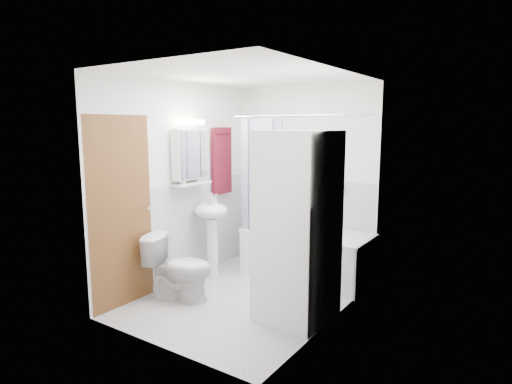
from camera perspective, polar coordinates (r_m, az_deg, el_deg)
The scene contains 20 objects.
floor at distance 4.90m, azimuth -1.10°, elevation -13.86°, with size 2.60×2.60×0.00m, color silver.
room_walls at distance 4.53m, azimuth -1.16°, elevation 3.74°, with size 2.60×2.60×2.60m.
wainscot at distance 4.93m, azimuth 0.84°, elevation -6.32°, with size 1.98×2.58×2.58m.
door at distance 4.82m, azimuth -14.27°, elevation -2.07°, with size 0.05×2.00×2.00m.
bathtub at distance 5.41m, azimuth 6.80°, elevation -8.00°, with size 1.56×0.74×0.60m.
tub_spout at distance 5.48m, azimuth 10.35°, elevation -1.54°, with size 0.04×0.04×0.12m, color silver.
curtain_rod at distance 4.90m, azimuth 5.49°, elevation 10.10°, with size 0.02×0.02×1.74m, color silver.
shower_curtain at distance 5.19m, azimuth 0.55°, elevation 1.77°, with size 0.55×0.02×1.45m.
sink at distance 5.34m, azimuth -5.97°, elevation -4.03°, with size 0.44×0.37×1.04m.
medicine_cabinet at distance 5.17m, azimuth -8.80°, elevation 5.15°, with size 0.13×0.50×0.71m.
shelf at distance 5.20m, azimuth -8.59°, elevation 1.12°, with size 0.18×0.54×0.03m, color silver.
shower_caddy at distance 5.41m, azimuth 10.86°, elevation 0.84°, with size 0.22×0.06×0.02m, color silver.
towel at distance 5.69m, azimuth -4.60°, elevation 4.31°, with size 0.07×0.37×0.89m.
washer_dryer at distance 4.16m, azimuth 5.46°, elevation -4.64°, with size 0.70×0.69×1.85m.
toilet at distance 4.80m, azimuth -10.20°, elevation -9.93°, with size 0.41×0.73×0.71m, color white.
soap_pump at distance 5.23m, azimuth -5.96°, elevation -1.55°, with size 0.08×0.17×0.08m, color gray.
shelf_bottle at distance 5.08m, azimuth -9.74°, elevation 1.46°, with size 0.07×0.18×0.07m, color gray.
shelf_cup at distance 5.28m, azimuth -7.73°, elevation 1.95°, with size 0.10×0.09×0.10m, color gray.
shampoo_a at distance 5.46m, azimuth 9.36°, elevation 1.76°, with size 0.13×0.17×0.13m, color gray.
shampoo_b at distance 5.42m, azimuth 10.51°, elevation 1.40°, with size 0.08×0.21×0.08m, color navy.
Camera 1 is at (2.58, -3.70, 1.89)m, focal length 30.00 mm.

